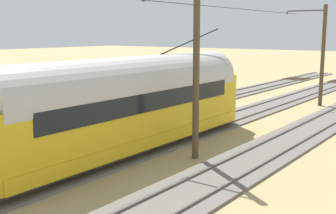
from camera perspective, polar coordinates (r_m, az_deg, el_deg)
ground_plane at (r=22.20m, az=0.69°, el=-4.15°), size 220.00×220.00×0.00m
track_streetcar_siding at (r=20.06m, az=12.88°, el=-5.77°), size 2.80×80.00×0.18m
track_adjacent_siding at (r=22.43m, az=1.16°, el=-3.86°), size 2.80×80.00×0.18m
track_third_siding at (r=25.57m, az=-7.97°, el=-2.25°), size 2.80×80.00×0.18m
vintage_streetcar at (r=19.29m, az=-4.90°, el=0.54°), size 2.65×16.94×5.39m
catenary_pole_foreground at (r=33.52m, az=19.54°, el=6.64°), size 3.05×0.28×7.30m
catenary_pole_mid_near at (r=18.16m, az=3.49°, el=4.96°), size 3.05×0.28×7.30m
overhead_wire_run at (r=20.34m, az=-1.71°, el=13.76°), size 2.84×37.66×0.18m
spare_tie_stack at (r=27.44m, az=-12.43°, el=-1.10°), size 2.40×2.40×0.54m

